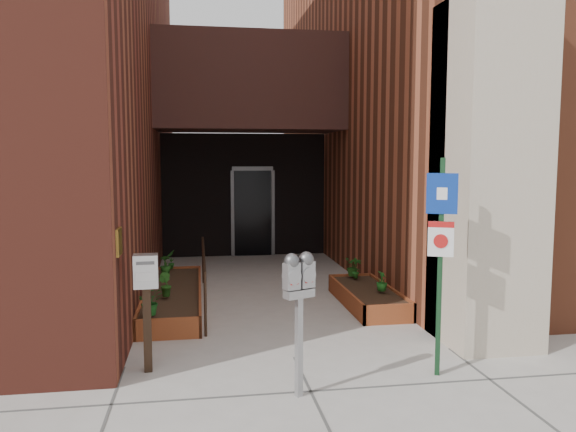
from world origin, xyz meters
name	(u,v)px	position (x,y,z in m)	size (l,w,h in m)	color
ground	(294,358)	(0.00, 0.00, 0.00)	(80.00, 80.00, 0.00)	#9E9991
architecture	(237,47)	(-0.18, 6.89, 4.98)	(20.00, 14.60, 10.00)	maroon
planter_left	(173,297)	(-1.55, 2.70, 0.13)	(0.90, 3.60, 0.30)	brown
planter_right	(368,297)	(1.60, 2.20, 0.13)	(0.80, 2.20, 0.30)	brown
handrail	(204,260)	(-1.05, 2.65, 0.75)	(0.04, 3.34, 0.90)	black
parking_meter	(299,286)	(-0.14, -1.09, 1.15)	(0.34, 0.24, 1.48)	#98989B
sign_post	(441,244)	(1.48, -0.79, 1.49)	(0.31, 0.16, 2.42)	#13351B
payment_dropbox	(146,288)	(-1.71, -0.16, 0.97)	(0.28, 0.22, 1.35)	black
shrub_left_a	(151,301)	(-1.78, 1.11, 0.49)	(0.34, 0.34, 0.37)	#164F19
shrub_left_b	(165,285)	(-1.65, 2.13, 0.48)	(0.20, 0.20, 0.37)	#225819
shrub_left_c	(165,264)	(-1.74, 3.84, 0.47)	(0.19, 0.19, 0.34)	#1F5919
shrub_left_d	(171,259)	(-1.66, 4.30, 0.48)	(0.19, 0.19, 0.36)	#1D5C1A
shrub_right_a	(382,281)	(1.75, 1.94, 0.46)	(0.18, 0.18, 0.32)	#1C621C
shrub_right_b	(356,268)	(1.61, 2.92, 0.49)	(0.20, 0.20, 0.38)	#1D611B
shrub_right_c	(352,267)	(1.59, 3.10, 0.46)	(0.29, 0.29, 0.32)	#1E5217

